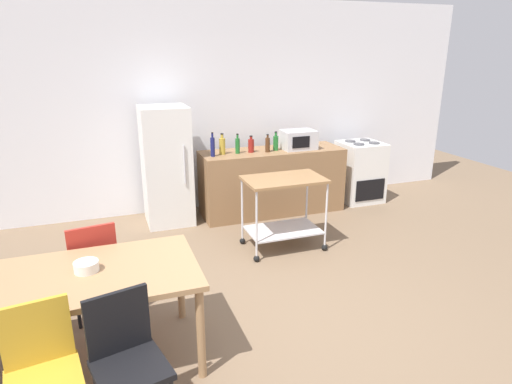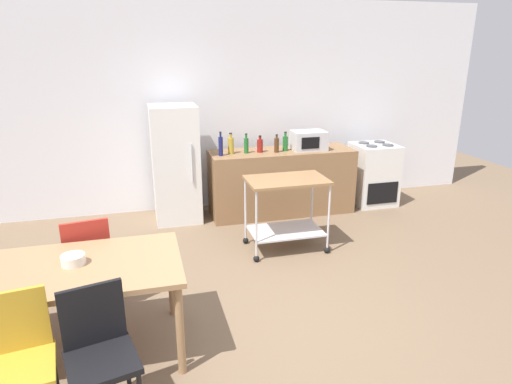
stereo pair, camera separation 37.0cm
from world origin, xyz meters
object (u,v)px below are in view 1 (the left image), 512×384
object	(u,v)px
chair_black	(127,357)
fruit_bowl	(86,266)
kitchen_cart	(284,201)
bottle_soda	(268,145)
bottle_vinegar	(276,143)
refrigerator	(167,166)
dining_table	(90,284)
bottle_hot_sauce	(222,146)
bottle_sparkling_water	(238,145)
chair_red	(93,263)
bottle_olive_oil	(213,146)
stove_oven	(360,172)
chair_mustard	(42,370)
bottle_soy_sauce	(251,145)
microwave	(298,140)

from	to	relation	value
chair_black	fruit_bowl	bearing A→B (deg)	91.41
kitchen_cart	bottle_soda	bearing A→B (deg)	78.55
kitchen_cart	bottle_vinegar	size ratio (longest dim) A/B	3.48
refrigerator	kitchen_cart	distance (m)	1.71
dining_table	bottle_hot_sauce	bearing A→B (deg)	56.81
bottle_vinegar	bottle_sparkling_water	bearing A→B (deg)	-179.66
bottle_vinegar	fruit_bowl	size ratio (longest dim) A/B	1.53
chair_red	bottle_olive_oil	world-z (taller)	bottle_olive_oil
stove_oven	bottle_sparkling_water	size ratio (longest dim) A/B	3.47
bottle_soda	fruit_bowl	size ratio (longest dim) A/B	1.43
chair_mustard	refrigerator	size ratio (longest dim) A/B	0.57
kitchen_cart	bottle_soy_sauce	xyz separation A→B (m)	(0.01, 1.15, 0.42)
chair_mustard	stove_oven	size ratio (longest dim) A/B	0.97
bottle_soda	stove_oven	bearing A→B (deg)	3.85
chair_mustard	bottle_sparkling_water	world-z (taller)	bottle_sparkling_water
bottle_olive_oil	bottle_hot_sauce	xyz separation A→B (m)	(0.15, 0.08, -0.02)
bottle_sparkling_water	bottle_soy_sauce	size ratio (longest dim) A/B	1.17
chair_red	bottle_sparkling_water	world-z (taller)	bottle_sparkling_water
dining_table	bottle_sparkling_water	distance (m)	3.20
bottle_soda	microwave	bearing A→B (deg)	4.85
refrigerator	kitchen_cart	world-z (taller)	refrigerator
dining_table	bottle_vinegar	size ratio (longest dim) A/B	5.74
dining_table	stove_oven	distance (m)	4.66
fruit_bowl	stove_oven	bearing A→B (deg)	33.53
chair_mustard	refrigerator	distance (m)	3.55
bottle_soy_sauce	microwave	xyz separation A→B (m)	(0.69, -0.02, 0.04)
chair_black	bottle_soda	size ratio (longest dim) A/B	3.66
chair_mustard	fruit_bowl	world-z (taller)	chair_mustard
bottle_olive_oil	fruit_bowl	distance (m)	2.92
bottle_olive_oil	bottle_soy_sauce	distance (m)	0.55
dining_table	chair_mustard	xyz separation A→B (m)	(-0.27, -0.64, -0.15)
microwave	bottle_olive_oil	bearing A→B (deg)	-178.05
bottle_hot_sauce	bottle_soy_sauce	distance (m)	0.40
dining_table	stove_oven	size ratio (longest dim) A/B	1.63
refrigerator	bottle_soy_sauce	world-z (taller)	refrigerator
microwave	refrigerator	bearing A→B (deg)	175.42
bottle_olive_oil	bottle_soda	distance (m)	0.76
bottle_sparkling_water	bottle_soda	bearing A→B (deg)	-8.19
bottle_sparkling_water	microwave	bearing A→B (deg)	-1.19
refrigerator	bottle_soy_sauce	xyz separation A→B (m)	(1.13, -0.12, 0.22)
bottle_soy_sauce	microwave	size ratio (longest dim) A/B	0.49
bottle_soda	kitchen_cart	bearing A→B (deg)	-101.45
chair_mustard	bottle_soy_sauce	size ratio (longest dim) A/B	3.93
bottle_sparkling_water	bottle_vinegar	xyz separation A→B (m)	(0.55, 0.00, -0.00)
chair_red	bottle_vinegar	xyz separation A→B (m)	(2.44, 1.91, 0.49)
stove_oven	bottle_hot_sauce	size ratio (longest dim) A/B	3.30
refrigerator	chair_red	bearing A→B (deg)	-115.04
chair_red	microwave	bearing A→B (deg)	-155.04
kitchen_cart	bottle_olive_oil	world-z (taller)	bottle_olive_oil
chair_black	kitchen_cart	distance (m)	2.83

